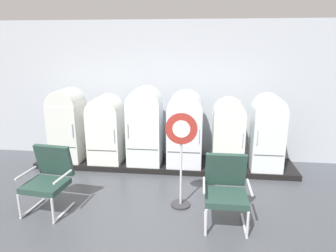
# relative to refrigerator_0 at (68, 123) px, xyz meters

# --- Properties ---
(back_wall) EXTENTS (11.76, 0.12, 3.09)m
(back_wall) POSITION_rel_refrigerator_0_xyz_m (2.09, 0.72, 0.62)
(back_wall) COLOR #B5BCC5
(back_wall) RESTS_ON ground
(display_plinth) EXTENTS (5.52, 0.95, 0.11)m
(display_plinth) POSITION_rel_refrigerator_0_xyz_m (2.09, 0.09, -0.88)
(display_plinth) COLOR black
(display_plinth) RESTS_ON ground
(refrigerator_0) EXTENTS (0.64, 0.72, 1.56)m
(refrigerator_0) POSITION_rel_refrigerator_0_xyz_m (0.00, 0.00, 0.00)
(refrigerator_0) COLOR silver
(refrigerator_0) RESTS_ON display_plinth
(refrigerator_1) EXTENTS (0.68, 0.68, 1.44)m
(refrigerator_1) POSITION_rel_refrigerator_0_xyz_m (0.85, -0.02, -0.07)
(refrigerator_1) COLOR white
(refrigerator_1) RESTS_ON display_plinth
(refrigerator_2) EXTENTS (0.69, 0.63, 1.63)m
(refrigerator_2) POSITION_rel_refrigerator_0_xyz_m (1.70, -0.05, 0.04)
(refrigerator_2) COLOR white
(refrigerator_2) RESTS_ON display_plinth
(refrigerator_3) EXTENTS (0.71, 0.71, 1.55)m
(refrigerator_3) POSITION_rel_refrigerator_0_xyz_m (2.54, -0.01, -0.01)
(refrigerator_3) COLOR white
(refrigerator_3) RESTS_ON display_plinth
(refrigerator_4) EXTENTS (0.62, 0.65, 1.42)m
(refrigerator_4) POSITION_rel_refrigerator_0_xyz_m (3.42, -0.04, -0.07)
(refrigerator_4) COLOR white
(refrigerator_4) RESTS_ON display_plinth
(refrigerator_5) EXTENTS (0.61, 0.61, 1.53)m
(refrigerator_5) POSITION_rel_refrigerator_0_xyz_m (4.19, -0.06, -0.02)
(refrigerator_5) COLOR white
(refrigerator_5) RESTS_ON display_plinth
(armchair_left) EXTENTS (0.72, 0.74, 1.03)m
(armchair_left) POSITION_rel_refrigerator_0_xyz_m (0.50, -1.86, -0.38)
(armchair_left) COLOR silver
(armchair_left) RESTS_ON ground
(armchair_right) EXTENTS (0.68, 0.68, 1.03)m
(armchair_right) POSITION_rel_refrigerator_0_xyz_m (3.26, -1.93, -0.38)
(armchair_right) COLOR silver
(armchair_right) RESTS_ON ground
(sign_stand) EXTENTS (0.50, 0.32, 1.58)m
(sign_stand) POSITION_rel_refrigerator_0_xyz_m (2.57, -1.56, -0.12)
(sign_stand) COLOR #2D2D30
(sign_stand) RESTS_ON ground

